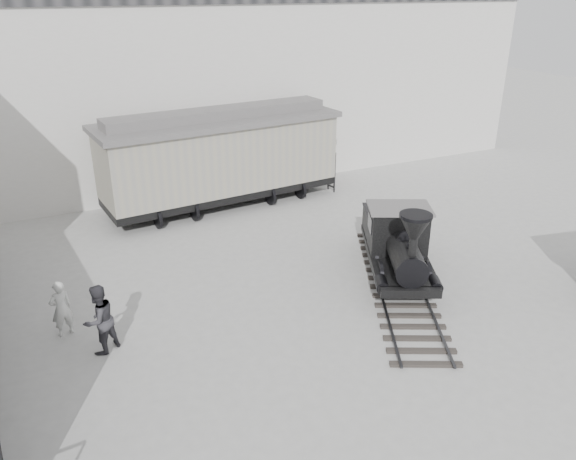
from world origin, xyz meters
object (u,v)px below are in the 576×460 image
visitor_a (61,309)px  locomotive (398,248)px  boxcar (220,156)px  visitor_b (99,319)px

visitor_a → locomotive: bearing=156.1°
locomotive → visitor_a: 10.07m
locomotive → boxcar: boxcar is taller
boxcar → locomotive: bearing=-77.6°
visitor_b → boxcar: bearing=-158.3°
locomotive → visitor_b: size_ratio=4.38×
boxcar → visitor_b: 10.89m
locomotive → visitor_a: (-9.99, 1.24, -0.28)m
locomotive → visitor_b: locomotive is taller
visitor_b → locomotive: bearing=147.6°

